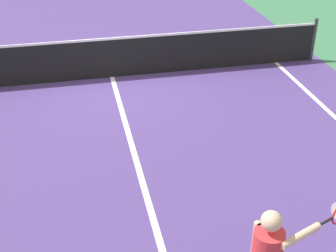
# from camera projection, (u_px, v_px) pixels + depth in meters

# --- Properties ---
(ground_plane) EXTENTS (60.00, 60.00, 0.00)m
(ground_plane) POSITION_uv_depth(u_px,v_px,m) (112.00, 77.00, 11.21)
(ground_plane) COLOR #38724C
(court_surface_inbounds) EXTENTS (10.62, 24.40, 0.00)m
(court_surface_inbounds) POSITION_uv_depth(u_px,v_px,m) (112.00, 77.00, 11.21)
(court_surface_inbounds) COLOR #4C387A
(court_surface_inbounds) RESTS_ON ground_plane
(line_center_service) EXTENTS (0.10, 6.40, 0.01)m
(line_center_service) POSITION_uv_depth(u_px,v_px,m) (133.00, 149.00, 8.49)
(line_center_service) COLOR white
(line_center_service) RESTS_ON ground_plane
(net) EXTENTS (10.19, 0.09, 1.07)m
(net) POSITION_uv_depth(u_px,v_px,m) (111.00, 57.00, 10.96)
(net) COLOR #33383D
(net) RESTS_ON ground_plane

